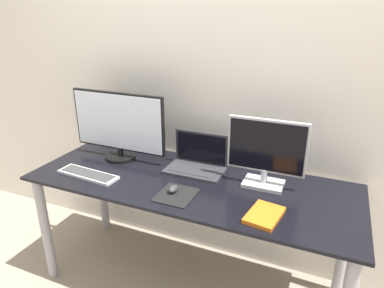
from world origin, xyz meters
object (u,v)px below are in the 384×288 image
at_px(book, 264,215).
at_px(laptop, 197,161).
at_px(monitor_left, 118,125).
at_px(monitor_right, 266,152).
at_px(keyboard, 88,174).
at_px(mouse, 173,189).

bearing_deg(book, laptop, 143.99).
distance_m(monitor_left, monitor_right, 0.96).
distance_m(monitor_left, keyboard, 0.37).
height_order(monitor_left, monitor_right, monitor_left).
height_order(monitor_left, book, monitor_left).
xyz_separation_m(laptop, book, (0.50, -0.36, -0.05)).
bearing_deg(mouse, monitor_right, 33.22).
bearing_deg(monitor_right, keyboard, -163.16).
height_order(monitor_left, mouse, monitor_left).
distance_m(monitor_right, mouse, 0.54).
height_order(monitor_right, laptop, monitor_right).
relative_size(monitor_left, monitor_right, 1.53).
bearing_deg(mouse, keyboard, -178.21).
xyz_separation_m(monitor_right, book, (0.07, -0.32, -0.19)).
bearing_deg(laptop, mouse, -91.58).
bearing_deg(book, monitor_left, 162.86).
xyz_separation_m(keyboard, book, (1.06, -0.02, 0.00)).
relative_size(keyboard, mouse, 5.40).
bearing_deg(keyboard, book, -1.01).
bearing_deg(monitor_left, laptop, 4.46).
bearing_deg(mouse, book, -4.10).
bearing_deg(monitor_right, monitor_left, 180.00).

